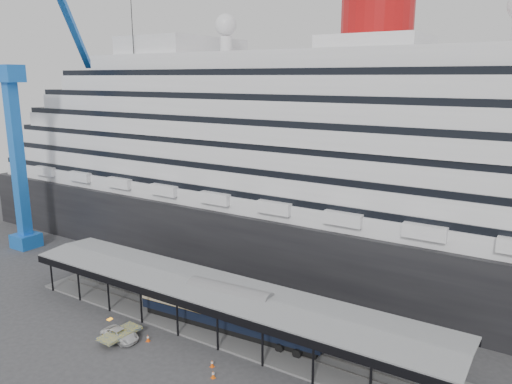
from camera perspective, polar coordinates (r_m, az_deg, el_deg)
ground at (r=58.62m, az=-7.30°, el=-17.05°), size 200.00×200.00×0.00m
cruise_ship at (r=78.64m, az=7.47°, el=4.93°), size 130.00×30.00×43.90m
platform_canopy at (r=60.94m, az=-4.27°, el=-13.22°), size 56.00×9.18×5.30m
crane_blue at (r=92.84m, az=-25.25°, el=6.03°), size 22.63×19.19×47.60m
port_truck at (r=61.00m, az=-15.28°, el=-15.45°), size 4.83×2.36×1.32m
pullman_carriage at (r=59.89m, az=-3.04°, el=-13.20°), size 24.02×4.75×23.43m
traffic_cone_left at (r=60.13m, az=-12.25°, el=-15.99°), size 0.53×0.53×0.82m
traffic_cone_mid at (r=54.65m, az=-5.05°, el=-18.93°), size 0.45×0.45×0.79m
traffic_cone_right at (r=52.97m, az=-4.93°, el=-20.06°), size 0.52×0.52×0.81m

